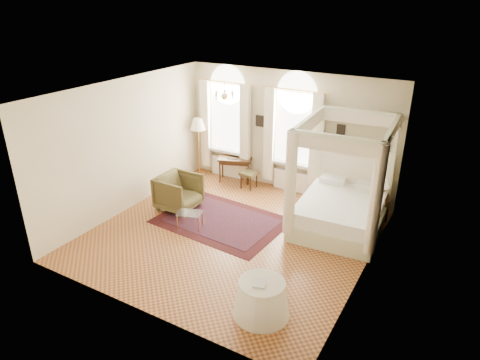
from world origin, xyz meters
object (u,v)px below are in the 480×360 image
at_px(stool, 249,175).
at_px(side_table, 262,298).
at_px(writing_desk, 235,161).
at_px(armchair, 179,192).
at_px(nightstand, 378,206).
at_px(floor_lamp, 198,127).
at_px(coffee_table, 190,214).
at_px(canopy_bed, 341,205).

distance_m(stool, side_table, 5.25).
distance_m(writing_desk, armchair, 2.27).
distance_m(nightstand, floor_lamp, 5.53).
bearing_deg(side_table, coffee_table, 147.38).
xyz_separation_m(writing_desk, floor_lamp, (-1.20, -0.10, 0.89)).
height_order(writing_desk, stool, writing_desk).
bearing_deg(stool, floor_lamp, 175.54).
height_order(canopy_bed, nightstand, canopy_bed).
distance_m(armchair, floor_lamp, 2.52).
relative_size(canopy_bed, side_table, 2.66).
height_order(stool, floor_lamp, floor_lamp).
xyz_separation_m(stool, armchair, (-0.95, -1.99, 0.04)).
bearing_deg(armchair, floor_lamp, 21.87).
height_order(canopy_bed, armchair, canopy_bed).
relative_size(canopy_bed, nightstand, 4.09).
bearing_deg(side_table, canopy_bed, 86.40).
relative_size(stool, coffee_table, 0.73).
bearing_deg(side_table, floor_lamp, 134.23).
distance_m(armchair, side_table, 4.44).
bearing_deg(floor_lamp, coffee_table, -59.21).
xyz_separation_m(nightstand, stool, (-3.60, -0.03, 0.09)).
xyz_separation_m(writing_desk, armchair, (-0.36, -2.24, -0.16)).
xyz_separation_m(canopy_bed, side_table, (-0.22, -3.56, -0.26)).
relative_size(stool, side_table, 0.50).
distance_m(writing_desk, coffee_table, 2.98).
relative_size(writing_desk, side_table, 1.09).
relative_size(floor_lamp, side_table, 1.79).
bearing_deg(nightstand, stool, -179.58).
xyz_separation_m(nightstand, writing_desk, (-4.20, 0.22, 0.30)).
distance_m(nightstand, side_table, 4.61).
xyz_separation_m(armchair, floor_lamp, (-0.84, 2.13, 1.05)).
relative_size(nightstand, side_table, 0.65).
bearing_deg(floor_lamp, side_table, -45.77).
height_order(stool, side_table, side_table).
height_order(writing_desk, side_table, writing_desk).
relative_size(nightstand, writing_desk, 0.59).
bearing_deg(writing_desk, coffee_table, -80.68).
bearing_deg(coffee_table, writing_desk, 99.32).
bearing_deg(nightstand, coffee_table, -143.94).
xyz_separation_m(canopy_bed, floor_lamp, (-4.73, 1.07, 0.91)).
height_order(canopy_bed, floor_lamp, canopy_bed).
xyz_separation_m(writing_desk, coffee_table, (0.48, -2.93, -0.26)).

